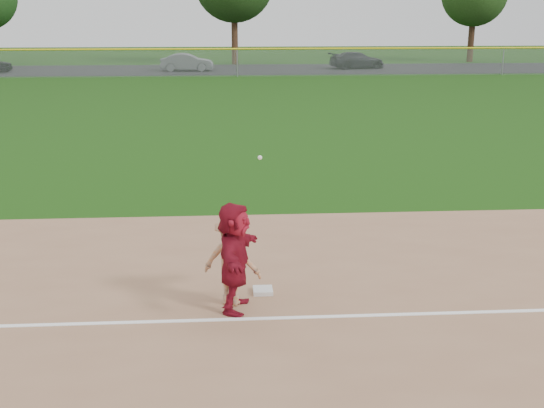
{
  "coord_description": "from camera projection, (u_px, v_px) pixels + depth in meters",
  "views": [
    {
      "loc": [
        -0.83,
        -10.93,
        4.9
      ],
      "look_at": [
        0.0,
        1.5,
        1.3
      ],
      "focal_mm": 45.0,
      "sensor_mm": 36.0,
      "label": 1
    }
  ],
  "objects": [
    {
      "name": "parking_asphalt",
      "position": [
        236.0,
        69.0,
        55.98
      ],
      "size": [
        120.0,
        10.0,
        0.01
      ],
      "primitive_type": "cube",
      "color": "black",
      "rests_on": "ground"
    },
    {
      "name": "outfield_fence",
      "position": [
        237.0,
        49.0,
        49.69
      ],
      "size": [
        110.0,
        0.12,
        110.0
      ],
      "color": "#999EA0",
      "rests_on": "ground"
    },
    {
      "name": "car_right",
      "position": [
        357.0,
        60.0,
        56.7
      ],
      "size": [
        4.95,
        2.92,
        1.35
      ],
      "primitive_type": "imported",
      "rotation": [
        0.0,
        0.0,
        1.81
      ],
      "color": "black",
      "rests_on": "parking_asphalt"
    },
    {
      "name": "first_base",
      "position": [
        263.0,
        291.0,
        12.1
      ],
      "size": [
        0.35,
        0.35,
        0.08
      ],
      "primitive_type": "cube",
      "rotation": [
        0.0,
        0.0,
        0.01
      ],
      "color": "silver",
      "rests_on": "infield_dirt"
    },
    {
      "name": "base_runner",
      "position": [
        235.0,
        257.0,
        11.2
      ],
      "size": [
        0.84,
        1.8,
        1.86
      ],
      "primitive_type": "imported",
      "rotation": [
        0.0,
        0.0,
        1.39
      ],
      "color": "maroon",
      "rests_on": "infield_dirt"
    },
    {
      "name": "ground",
      "position": [
        278.0,
        299.0,
        11.89
      ],
      "size": [
        160.0,
        160.0,
        0.0
      ],
      "primitive_type": "plane",
      "color": "#18410C",
      "rests_on": "ground"
    },
    {
      "name": "foul_line",
      "position": [
        281.0,
        318.0,
        11.11
      ],
      "size": [
        60.0,
        0.1,
        0.01
      ],
      "primitive_type": "cube",
      "color": "white",
      "rests_on": "infield_dirt"
    },
    {
      "name": "first_base_play",
      "position": [
        232.0,
        260.0,
        11.47
      ],
      "size": [
        1.16,
        0.92,
        2.58
      ],
      "color": "#9A9A9C",
      "rests_on": "infield_dirt"
    },
    {
      "name": "car_mid",
      "position": [
        187.0,
        62.0,
        54.31
      ],
      "size": [
        4.21,
        1.58,
        1.37
      ],
      "primitive_type": "imported",
      "rotation": [
        0.0,
        0.0,
        1.54
      ],
      "color": "#525459",
      "rests_on": "parking_asphalt"
    }
  ]
}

